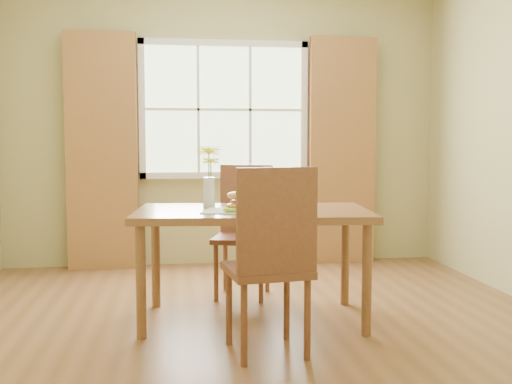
{
  "coord_description": "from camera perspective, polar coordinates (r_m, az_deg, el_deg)",
  "views": [
    {
      "loc": [
        -0.47,
        -3.93,
        1.2
      ],
      "look_at": [
        0.05,
        -0.07,
        0.87
      ],
      "focal_mm": 42.0,
      "sensor_mm": 36.0,
      "label": 1
    }
  ],
  "objects": [
    {
      "name": "room",
      "position": [
        3.96,
        -0.82,
        7.07
      ],
      "size": [
        4.24,
        3.84,
        2.74
      ],
      "color": "brown",
      "rests_on": "ground"
    },
    {
      "name": "window",
      "position": [
        5.82,
        -3.04,
        7.83
      ],
      "size": [
        1.62,
        0.06,
        1.32
      ],
      "color": "#B9D8A4",
      "rests_on": "room"
    },
    {
      "name": "curtain_left",
      "position": [
        5.75,
        -14.48,
        3.74
      ],
      "size": [
        0.65,
        0.08,
        2.2
      ],
      "primitive_type": "cube",
      "color": "maroon",
      "rests_on": "room"
    },
    {
      "name": "curtain_right",
      "position": [
        5.93,
        8.21,
        3.87
      ],
      "size": [
        0.65,
        0.08,
        2.2
      ],
      "primitive_type": "cube",
      "color": "maroon",
      "rests_on": "room"
    },
    {
      "name": "dining_table",
      "position": [
        3.97,
        -0.32,
        -2.79
      ],
      "size": [
        1.6,
        1.0,
        0.75
      ],
      "rotation": [
        0.0,
        0.0,
        -0.09
      ],
      "color": "brown",
      "rests_on": "room"
    },
    {
      "name": "chair_near",
      "position": [
        3.29,
        1.5,
        -5.93
      ],
      "size": [
        0.5,
        0.5,
        1.06
      ],
      "rotation": [
        0.0,
        0.0,
        0.14
      ],
      "color": "brown",
      "rests_on": "room"
    },
    {
      "name": "chair_far",
      "position": [
        4.68,
        -1.11,
        -3.04
      ],
      "size": [
        0.52,
        0.52,
        1.01
      ],
      "rotation": [
        0.0,
        0.0,
        -0.29
      ],
      "color": "brown",
      "rests_on": "room"
    },
    {
      "name": "placemat",
      "position": [
        3.85,
        -1.6,
        -1.83
      ],
      "size": [
        0.52,
        0.43,
        0.01
      ],
      "primitive_type": "cube",
      "rotation": [
        0.0,
        0.0,
        -0.25
      ],
      "color": "beige",
      "rests_on": "dining_table"
    },
    {
      "name": "plate",
      "position": [
        3.85,
        -1.03,
        -1.69
      ],
      "size": [
        0.3,
        0.3,
        0.01
      ],
      "primitive_type": "cube",
      "rotation": [
        0.0,
        0.0,
        -0.22
      ],
      "color": "#95CB32",
      "rests_on": "placemat"
    },
    {
      "name": "croissant_sandwich",
      "position": [
        3.86,
        -1.74,
        -0.77
      ],
      "size": [
        0.16,
        0.11,
        0.11
      ],
      "rotation": [
        0.0,
        0.0,
        0.07
      ],
      "color": "#F2B652",
      "rests_on": "plate"
    },
    {
      "name": "water_glass",
      "position": [
        3.86,
        3.69,
        -1.04
      ],
      "size": [
        0.08,
        0.08,
        0.12
      ],
      "color": "silver",
      "rests_on": "dining_table"
    },
    {
      "name": "flower_vase",
      "position": [
        4.11,
        -4.48,
        2.05
      ],
      "size": [
        0.17,
        0.17,
        0.42
      ],
      "color": "silver",
      "rests_on": "dining_table"
    }
  ]
}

